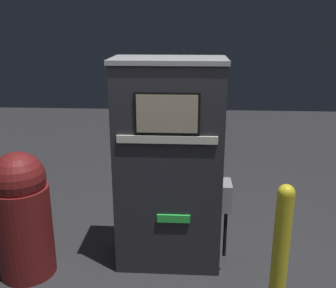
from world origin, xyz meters
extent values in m
plane|color=#2D2D30|center=(0.00, 0.00, 0.00)|extent=(14.00, 14.00, 0.00)
cube|color=#28282D|center=(0.00, 0.27, 0.52)|extent=(0.95, 0.54, 1.05)
cube|color=#28282D|center=(0.00, 0.27, 1.47)|extent=(0.95, 0.54, 0.84)
cube|color=#99999E|center=(0.00, 0.27, 1.91)|extent=(0.98, 0.57, 0.04)
cube|color=black|center=(0.00, -0.01, 1.51)|extent=(0.53, 0.01, 0.35)
cube|color=tan|center=(0.00, -0.01, 1.51)|extent=(0.49, 0.01, 0.31)
cube|color=silver|center=(0.00, -0.01, 1.29)|extent=(0.83, 0.02, 0.07)
cube|color=#33D84C|center=(0.06, -0.01, 0.58)|extent=(0.29, 0.02, 0.07)
cube|color=#99999E|center=(0.52, 0.16, 0.73)|extent=(0.09, 0.24, 0.25)
cylinder|color=black|center=(0.52, 0.08, 0.39)|extent=(0.03, 0.03, 0.44)
cylinder|color=yellow|center=(0.90, -0.39, 0.51)|extent=(0.13, 0.13, 1.02)
sphere|color=yellow|center=(0.90, -0.39, 1.02)|extent=(0.13, 0.13, 0.13)
cylinder|color=maroon|center=(-1.28, -0.03, 0.42)|extent=(0.50, 0.50, 0.85)
sphere|color=maroon|center=(-1.28, -0.03, 0.93)|extent=(0.47, 0.47, 0.47)
camera|label=1|loc=(0.19, -3.07, 2.22)|focal=42.00mm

